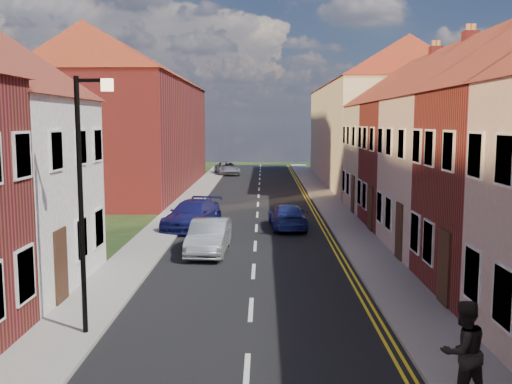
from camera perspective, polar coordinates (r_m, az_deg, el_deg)
road at (r=23.57m, az=-0.08°, el=-5.44°), size 7.00×90.00×0.02m
pavement_left at (r=24.02m, az=-10.68°, el=-5.20°), size 1.80×90.00×0.12m
pavement_right at (r=23.90m, az=10.57°, el=-5.26°), size 1.80×90.00×0.12m
cottage_r_pink at (r=23.68m, az=23.09°, el=4.96°), size 8.30×6.00×9.00m
cottage_r_white_far at (r=28.75m, az=19.01°, el=5.41°), size 8.30×5.20×9.00m
cottage_r_cream_far at (r=33.92m, az=16.16°, el=5.69°), size 8.30×6.00×9.00m
block_right_far at (r=48.84m, az=11.41°, el=7.10°), size 8.30×24.20×10.50m
block_left_far at (r=44.08m, az=-11.97°, el=7.12°), size 8.30×24.20×10.50m
lamppost at (r=13.74m, az=-16.82°, el=0.24°), size 0.88×0.15×6.00m
car_mid at (r=22.32m, az=-4.71°, el=-4.47°), size 1.56×4.04×1.31m
car_far at (r=27.58m, az=-6.40°, el=-2.26°), size 2.91×4.90×1.33m
car_distant at (r=55.55m, az=-2.90°, el=2.37°), size 2.95×4.78×1.23m
pedestrian_right at (r=11.14m, az=20.01°, el=-14.71°), size 1.07×0.95×1.85m
car_far_b at (r=27.41m, az=3.18°, el=-2.45°), size 1.91×4.17×1.18m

